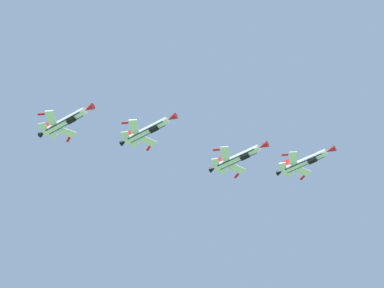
% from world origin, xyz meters
% --- Properties ---
extents(fighter_jet_lead, '(12.88, 12.37, 4.34)m').
position_xyz_m(fighter_jet_lead, '(44.30, 107.03, 118.68)').
color(fighter_jet_lead, white).
extents(fighter_jet_left_wing, '(12.88, 12.35, 4.38)m').
position_xyz_m(fighter_jet_left_wing, '(26.94, 105.13, 115.42)').
color(fighter_jet_left_wing, white).
extents(fighter_jet_right_wing, '(12.88, 12.37, 4.35)m').
position_xyz_m(fighter_jet_right_wing, '(4.94, 102.05, 118.21)').
color(fighter_jet_right_wing, white).
extents(fighter_jet_left_outer, '(12.88, 12.37, 4.35)m').
position_xyz_m(fighter_jet_left_outer, '(-13.96, 100.53, 116.53)').
color(fighter_jet_left_outer, white).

